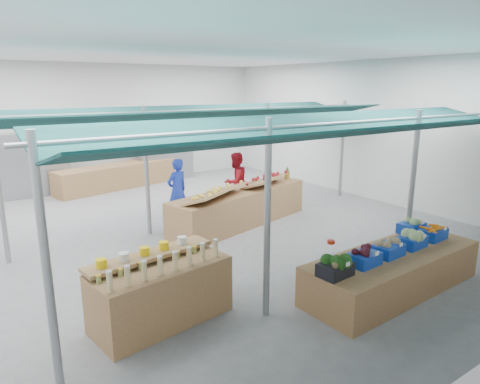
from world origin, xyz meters
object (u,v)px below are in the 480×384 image
(fruit_counter, at_px, (240,207))
(vendor_left, at_px, (177,191))
(veg_counter, at_px, (393,272))
(bottle_shelf, at_px, (160,291))
(vendor_right, at_px, (236,182))
(crate_stack, at_px, (433,248))

(fruit_counter, xyz_separation_m, vendor_left, (-1.20, 1.10, 0.38))
(fruit_counter, bearing_deg, veg_counter, -102.72)
(fruit_counter, bearing_deg, bottle_shelf, -152.92)
(veg_counter, bearing_deg, vendor_right, 82.87)
(crate_stack, relative_size, vendor_right, 0.33)
(veg_counter, distance_m, vendor_right, 5.61)
(fruit_counter, relative_size, vendor_left, 2.50)
(veg_counter, relative_size, crate_stack, 6.28)
(crate_stack, bearing_deg, vendor_right, 103.30)
(bottle_shelf, xyz_separation_m, vendor_left, (2.39, 4.22, 0.35))
(crate_stack, xyz_separation_m, vendor_right, (-1.24, 5.23, 0.55))
(fruit_counter, bearing_deg, vendor_left, 123.55)
(bottle_shelf, bearing_deg, veg_counter, -27.80)
(veg_counter, xyz_separation_m, vendor_left, (-1.29, 5.57, 0.49))
(veg_counter, bearing_deg, fruit_counter, 89.27)
(vendor_left, relative_size, vendor_right, 1.00)
(bottle_shelf, relative_size, vendor_left, 1.28)
(bottle_shelf, xyz_separation_m, vendor_right, (4.19, 4.22, 0.35))
(fruit_counter, xyz_separation_m, crate_stack, (1.84, -4.13, -0.17))
(fruit_counter, distance_m, vendor_left, 1.67)
(bottle_shelf, height_order, fruit_counter, bottle_shelf)
(fruit_counter, relative_size, vendor_right, 2.50)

